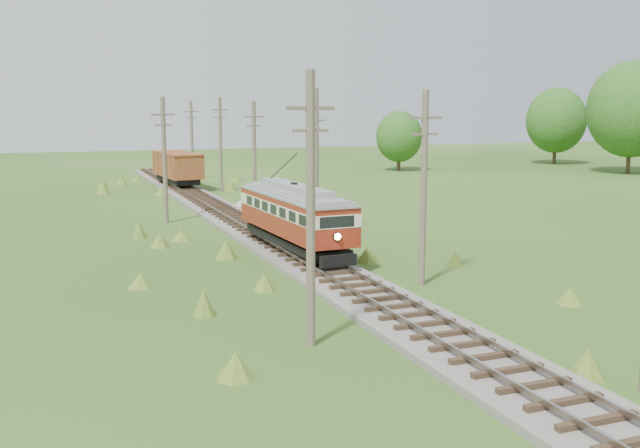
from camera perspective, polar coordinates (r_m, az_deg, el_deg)
name	(u,v)px	position (r m, az deg, el deg)	size (l,w,h in m)	color
railbed_main	(253,229)	(45.61, -5.40, -0.43)	(3.60, 96.00, 0.57)	#605B54
streetcar	(294,212)	(37.56, -2.07, 0.94)	(3.00, 11.05, 5.01)	black
gondola	(177,166)	(71.87, -11.35, 4.54)	(3.70, 9.29, 3.01)	black
gravel_pile	(256,198)	(58.74, -5.17, 2.09)	(3.29, 3.49, 1.20)	gray
utility_pole_r_2	(424,187)	(31.53, 8.29, 2.99)	(1.60, 0.30, 8.60)	brown
utility_pole_r_3	(316,162)	(43.24, -0.30, 5.00)	(1.60, 0.30, 9.00)	brown
utility_pole_r_4	(254,154)	(55.52, -5.28, 5.58)	(1.60, 0.30, 8.40)	brown
utility_pole_r_5	(221,143)	(68.18, -7.96, 6.40)	(1.60, 0.30, 8.90)	brown
utility_pole_r_6	(192,139)	(80.85, -10.21, 6.69)	(1.60, 0.30, 8.70)	brown
utility_pole_l_a	(311,208)	(22.95, -0.76, 1.30)	(1.60, 0.30, 9.00)	brown
utility_pole_l_b	(164,159)	(50.01, -12.34, 5.13)	(1.60, 0.30, 8.60)	brown
tree_right_4	(632,109)	(94.34, 23.68, 8.40)	(10.50, 10.50, 13.53)	#38281C
tree_right_5	(556,120)	(107.61, 18.37, 7.87)	(8.40, 8.40, 10.82)	#38281C
tree_mid_b	(399,137)	(91.63, 6.35, 6.97)	(5.88, 5.88, 7.57)	#38281C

